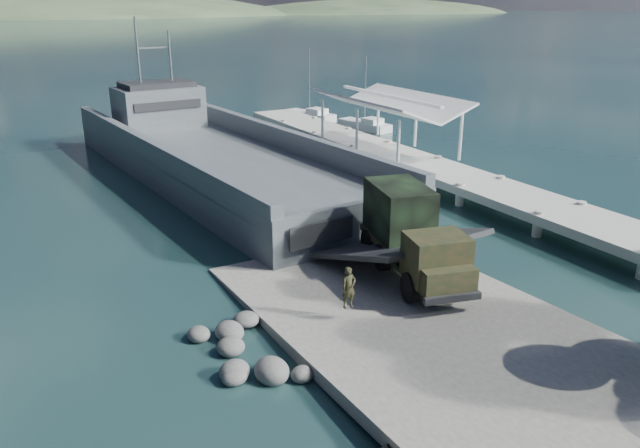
{
  "coord_description": "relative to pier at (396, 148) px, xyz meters",
  "views": [
    {
      "loc": [
        -13.15,
        -17.02,
        11.5
      ],
      "look_at": [
        -0.37,
        6.0,
        2.1
      ],
      "focal_mm": 35.0,
      "sensor_mm": 36.0,
      "label": 1
    }
  ],
  "objects": [
    {
      "name": "ground",
      "position": [
        -13.0,
        -18.77,
        -1.6
      ],
      "size": [
        1400.0,
        1400.0,
        0.0
      ],
      "primitive_type": "plane",
      "color": "#163536",
      "rests_on": "ground"
    },
    {
      "name": "boat_ramp",
      "position": [
        -13.0,
        -19.77,
        -1.35
      ],
      "size": [
        10.0,
        18.0,
        0.5
      ],
      "primitive_type": "cube",
      "color": "slate",
      "rests_on": "ground"
    },
    {
      "name": "shoreline_rocks",
      "position": [
        -19.2,
        -18.27,
        -1.6
      ],
      "size": [
        3.2,
        5.6,
        0.9
      ],
      "primitive_type": null,
      "color": "#4D4D4B",
      "rests_on": "ground"
    },
    {
      "name": "distant_headlands",
      "position": [
        37.0,
        541.23,
        -1.6
      ],
      "size": [
        1000.0,
        240.0,
        48.0
      ],
      "primitive_type": null,
      "color": "#32462C",
      "rests_on": "ground"
    },
    {
      "name": "pier",
      "position": [
        0.0,
        0.0,
        0.0
      ],
      "size": [
        6.4,
        44.0,
        6.1
      ],
      "color": "beige",
      "rests_on": "ground"
    },
    {
      "name": "landing_craft",
      "position": [
        -12.07,
        3.88,
        -0.67
      ],
      "size": [
        12.34,
        38.71,
        11.33
      ],
      "rotation": [
        0.0,
        0.0,
        0.08
      ],
      "color": "#4D555A",
      "rests_on": "ground"
    },
    {
      "name": "military_truck",
      "position": [
        -10.8,
        -16.03,
        0.64
      ],
      "size": [
        4.03,
        7.85,
        3.5
      ],
      "rotation": [
        0.0,
        0.0,
        -0.25
      ],
      "color": "black",
      "rests_on": "boat_ramp"
    },
    {
      "name": "soldier",
      "position": [
        -15.25,
        -18.31,
        -0.3
      ],
      "size": [
        0.6,
        0.4,
        1.59
      ],
      "primitive_type": "imported",
      "rotation": [
        0.0,
        0.0,
        0.04
      ],
      "color": "black",
      "rests_on": "boat_ramp"
    },
    {
      "name": "sailboat_near",
      "position": [
        6.35,
        13.77,
        -1.22
      ],
      "size": [
        2.83,
        5.99,
        7.03
      ],
      "rotation": [
        0.0,
        0.0,
        0.21
      ],
      "color": "white",
      "rests_on": "ground"
    },
    {
      "name": "sailboat_far",
      "position": [
        4.24,
        20.93,
        -1.2
      ],
      "size": [
        3.36,
        6.34,
        7.42
      ],
      "rotation": [
        0.0,
        0.0,
        0.27
      ],
      "color": "white",
      "rests_on": "ground"
    }
  ]
}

